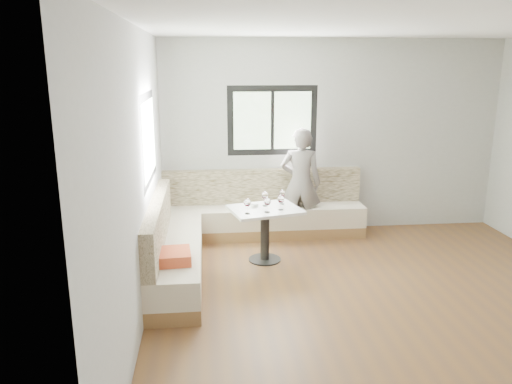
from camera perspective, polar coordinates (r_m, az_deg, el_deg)
room at (r=5.16m, az=14.60°, el=2.41°), size 5.01×5.01×2.81m
banquette at (r=6.62m, az=-3.14°, el=-4.18°), size 2.90×2.80×0.95m
table at (r=6.28m, az=1.03°, el=-3.39°), size 0.98×0.84×0.69m
person at (r=7.15m, az=5.13°, el=1.04°), size 0.65×0.51×1.59m
olive_ramekin at (r=6.31m, az=-0.18°, el=-1.46°), size 0.10×0.10×0.04m
wine_glass_a at (r=5.97m, az=-1.00°, el=-1.28°), size 0.08×0.08×0.19m
wine_glass_b at (r=6.03m, az=1.32°, el=-1.14°), size 0.08×0.08×0.19m
wine_glass_c at (r=6.13m, az=2.85°, el=-0.87°), size 0.08×0.08×0.19m
wine_glass_d at (r=6.30m, az=1.03°, el=-0.44°), size 0.08×0.08×0.19m
wine_glass_e at (r=6.39m, az=3.00°, el=-0.25°), size 0.08×0.08×0.19m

